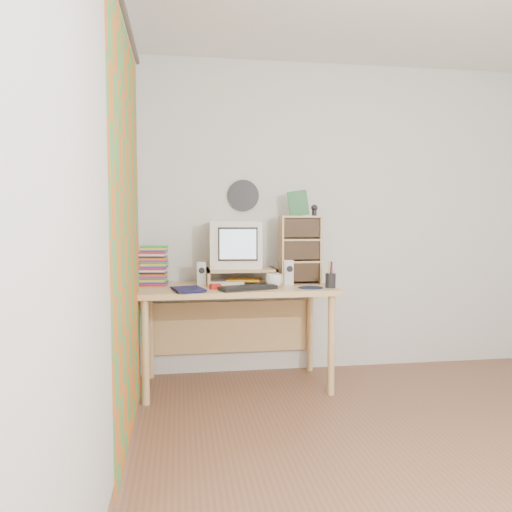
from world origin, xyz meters
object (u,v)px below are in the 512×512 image
object	(u,v)px
crt_monitor	(236,245)
diary	(174,288)
cd_rack	(300,249)
desk	(235,303)
keyboard	(248,288)
mug	(274,281)
dvd_stack	(154,268)

from	to	relation	value
crt_monitor	diary	size ratio (longest dim) A/B	1.57
crt_monitor	cd_rack	world-z (taller)	cd_rack
desk	keyboard	world-z (taller)	keyboard
keyboard	crt_monitor	bearing A→B (deg)	76.95
crt_monitor	cd_rack	xyz separation A→B (m)	(0.49, -0.05, -0.04)
keyboard	mug	world-z (taller)	mug
cd_rack	mug	size ratio (longest dim) A/B	4.18
dvd_stack	mug	bearing A→B (deg)	-9.18
cd_rack	mug	world-z (taller)	cd_rack
crt_monitor	diary	world-z (taller)	crt_monitor
crt_monitor	cd_rack	size ratio (longest dim) A/B	0.72
desk	crt_monitor	distance (m)	0.44
diary	cd_rack	bearing A→B (deg)	6.72
dvd_stack	keyboard	bearing A→B (deg)	-20.46
desk	diary	world-z (taller)	diary
dvd_stack	mug	size ratio (longest dim) A/B	2.14
desk	diary	xyz separation A→B (m)	(-0.45, -0.31, 0.16)
keyboard	diary	size ratio (longest dim) A/B	1.71
keyboard	diary	distance (m)	0.51
desk	crt_monitor	bearing A→B (deg)	79.28
dvd_stack	cd_rack	distance (m)	1.11
desk	mug	world-z (taller)	mug
keyboard	cd_rack	size ratio (longest dim) A/B	0.78
cd_rack	diary	bearing A→B (deg)	-158.26
diary	dvd_stack	bearing A→B (deg)	98.55
desk	mug	xyz separation A→B (m)	(0.26, -0.19, 0.18)
keyboard	dvd_stack	world-z (taller)	dvd_stack
crt_monitor	cd_rack	distance (m)	0.50
mug	diary	bearing A→B (deg)	-170.76
crt_monitor	mug	size ratio (longest dim) A/B	3.01
crt_monitor	diary	distance (m)	0.66
dvd_stack	crt_monitor	bearing A→B (deg)	9.34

